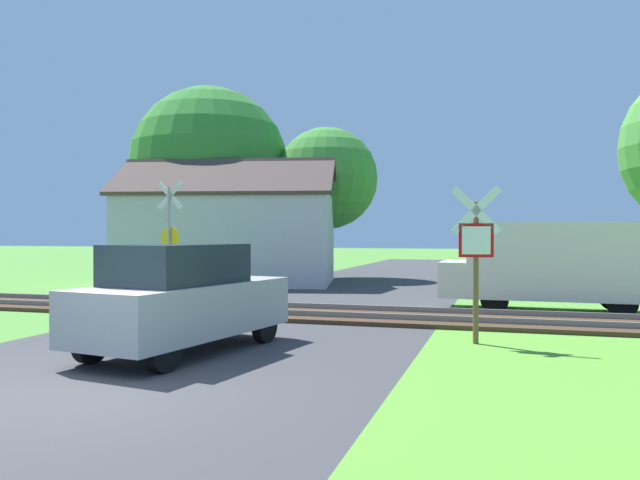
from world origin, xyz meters
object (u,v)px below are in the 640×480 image
at_px(tree_center, 327,179).
at_px(mail_truck, 548,262).
at_px(crossing_sign_far, 169,233).
at_px(house, 230,236).
at_px(tree_left, 209,166).
at_px(stop_sign_near, 476,252).
at_px(parked_car, 183,298).

distance_m(tree_center, mail_truck, 13.55).
distance_m(crossing_sign_far, house, 6.02).
bearing_deg(crossing_sign_far, tree_left, 111.95).
height_order(stop_sign_near, house, house).
bearing_deg(stop_sign_near, tree_left, -55.07).
distance_m(house, mail_truck, 12.96).
bearing_deg(crossing_sign_far, tree_center, 80.61).
relative_size(house, tree_left, 1.08).
height_order(stop_sign_near, tree_left, tree_left).
distance_m(crossing_sign_far, mail_truck, 10.74).
height_order(tree_left, parked_car, tree_left).
bearing_deg(parked_car, stop_sign_near, 35.26).
relative_size(tree_center, parked_car, 1.59).
xyz_separation_m(crossing_sign_far, tree_center, (2.10, 9.93, 2.43)).
bearing_deg(mail_truck, tree_left, 58.39).
bearing_deg(house, stop_sign_near, -60.89).
distance_m(tree_center, parked_car, 18.00).
xyz_separation_m(house, tree_left, (-2.40, 2.98, 3.18)).
xyz_separation_m(tree_center, mail_truck, (8.62, -9.96, -3.19)).
bearing_deg(stop_sign_near, mail_truck, -111.84).
height_order(house, tree_left, tree_left).
distance_m(stop_sign_near, crossing_sign_far, 10.64).
height_order(house, parked_car, house).
bearing_deg(tree_center, mail_truck, -49.15).
relative_size(stop_sign_near, mail_truck, 0.57).
relative_size(house, mail_truck, 1.88).
relative_size(stop_sign_near, crossing_sign_far, 0.79).
height_order(stop_sign_near, tree_center, tree_center).
relative_size(crossing_sign_far, parked_car, 0.84).
height_order(tree_left, tree_center, tree_left).
xyz_separation_m(crossing_sign_far, parked_car, (4.62, -7.54, -1.10)).
height_order(crossing_sign_far, mail_truck, crossing_sign_far).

